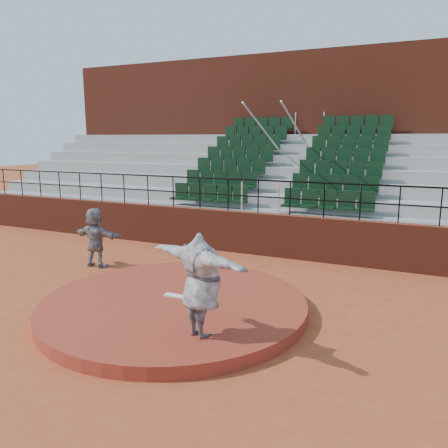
{
  "coord_description": "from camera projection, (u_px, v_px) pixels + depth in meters",
  "views": [
    {
      "loc": [
        4.53,
        -7.4,
        3.55
      ],
      "look_at": [
        0.0,
        2.5,
        1.4
      ],
      "focal_mm": 35.0,
      "sensor_mm": 36.0,
      "label": 1
    }
  ],
  "objects": [
    {
      "name": "press_box_facade",
      "position": [
        317.0,
        138.0,
        19.69
      ],
      "size": [
        24.0,
        3.0,
        7.1
      ],
      "primitive_type": "cube",
      "color": "maroon",
      "rests_on": "ground"
    },
    {
      "name": "pitchers_mound",
      "position": [
        174.0,
        305.0,
        9.11
      ],
      "size": [
        5.5,
        5.5,
        0.25
      ],
      "primitive_type": "cylinder",
      "color": "#9A3422",
      "rests_on": "ground"
    },
    {
      "name": "ground",
      "position": [
        174.0,
        310.0,
        9.14
      ],
      "size": [
        90.0,
        90.0,
        0.0
      ],
      "primitive_type": "plane",
      "color": "#A94926",
      "rests_on": "ground"
    },
    {
      "name": "pitching_rubber",
      "position": [
        178.0,
        296.0,
        9.22
      ],
      "size": [
        0.6,
        0.15,
        0.03
      ],
      "primitive_type": "cube",
      "color": "white",
      "rests_on": "pitchers_mound"
    },
    {
      "name": "pitcher",
      "position": [
        201.0,
        285.0,
        7.26
      ],
      "size": [
        2.27,
        1.32,
        1.79
      ],
      "primitive_type": "imported",
      "rotation": [
        0.0,
        0.0,
        2.79
      ],
      "color": "black",
      "rests_on": "pitchers_mound"
    },
    {
      "name": "fielder",
      "position": [
        95.0,
        237.0,
        12.13
      ],
      "size": [
        1.55,
        0.5,
        1.67
      ],
      "primitive_type": "imported",
      "rotation": [
        0.0,
        0.0,
        3.14
      ],
      "color": "black",
      "rests_on": "ground"
    },
    {
      "name": "boundary_wall",
      "position": [
        258.0,
        234.0,
        13.47
      ],
      "size": [
        24.0,
        0.3,
        1.3
      ],
      "primitive_type": "cube",
      "color": "maroon",
      "rests_on": "ground"
    },
    {
      "name": "wall_railing",
      "position": [
        258.0,
        189.0,
        13.21
      ],
      "size": [
        24.04,
        0.05,
        1.03
      ],
      "color": "black",
      "rests_on": "boundary_wall"
    },
    {
      "name": "seating_deck",
      "position": [
        291.0,
        195.0,
        16.58
      ],
      "size": [
        24.0,
        5.97,
        4.63
      ],
      "color": "#979691",
      "rests_on": "ground"
    }
  ]
}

